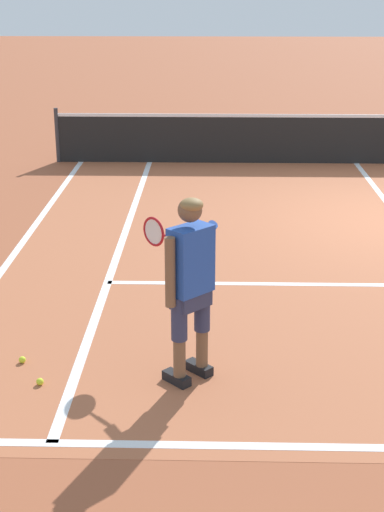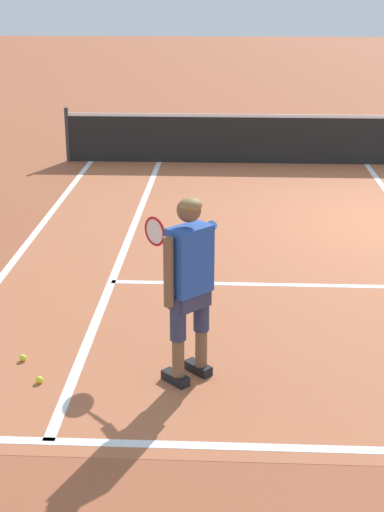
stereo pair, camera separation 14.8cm
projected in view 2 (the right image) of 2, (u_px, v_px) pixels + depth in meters
line_singles_left at (128, 241)px, 10.53m from camera, size 0.10×9.76×0.01m
line_doubles_left at (30, 239)px, 10.59m from camera, size 0.10×9.76×0.01m
tennis_net at (368, 139)px, 14.75m from camera, size 11.96×0.08×1.07m
tennis_player at (188, 277)px, 6.57m from camera, size 0.74×1.16×1.71m
tennis_ball_near_feet at (23, 358)px, 7.20m from camera, size 0.07×0.07×0.07m
tennis_ball_by_baseline at (39, 380)px, 6.80m from camera, size 0.07×0.07×0.07m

